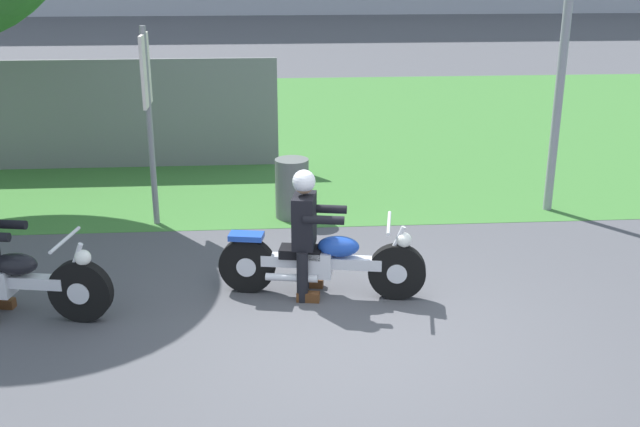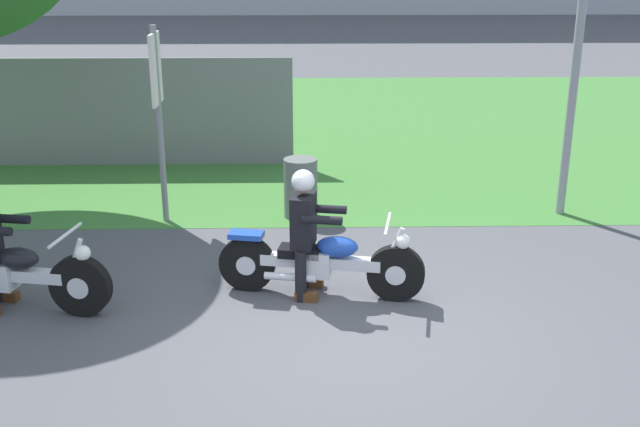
# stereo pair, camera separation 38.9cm
# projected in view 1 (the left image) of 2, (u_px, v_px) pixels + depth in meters

# --- Properties ---
(ground) EXTENTS (120.00, 120.00, 0.00)m
(ground) POSITION_uv_depth(u_px,v_px,m) (357.00, 339.00, 7.27)
(ground) COLOR #4C4C51
(grass_verge) EXTENTS (60.00, 12.00, 0.01)m
(grass_verge) POSITION_uv_depth(u_px,v_px,m) (305.00, 126.00, 15.78)
(grass_verge) COLOR #3D7533
(grass_verge) RESTS_ON ground
(motorcycle_lead) EXTENTS (2.19, 0.73, 0.86)m
(motorcycle_lead) POSITION_uv_depth(u_px,v_px,m) (322.00, 262.00, 8.07)
(motorcycle_lead) COLOR black
(motorcycle_lead) RESTS_ON ground
(rider_lead) EXTENTS (0.60, 0.53, 1.38)m
(rider_lead) POSITION_uv_depth(u_px,v_px,m) (306.00, 223.00, 7.95)
(rider_lead) COLOR black
(rider_lead) RESTS_ON ground
(motorcycle_follow) EXTENTS (2.26, 0.74, 0.88)m
(motorcycle_follow) POSITION_uv_depth(u_px,v_px,m) (2.00, 281.00, 7.59)
(motorcycle_follow) COLOR black
(motorcycle_follow) RESTS_ON ground
(trash_can) EXTENTS (0.46, 0.46, 0.82)m
(trash_can) POSITION_uv_depth(u_px,v_px,m) (292.00, 188.00, 10.40)
(trash_can) COLOR #595E5B
(trash_can) RESTS_ON ground
(sign_banner) EXTENTS (0.08, 0.60, 2.60)m
(sign_banner) POSITION_uv_depth(u_px,v_px,m) (147.00, 96.00, 9.72)
(sign_banner) COLOR gray
(sign_banner) RESTS_ON ground
(fence_segment) EXTENTS (7.00, 0.06, 1.80)m
(fence_segment) POSITION_uv_depth(u_px,v_px,m) (64.00, 115.00, 12.53)
(fence_segment) COLOR slate
(fence_segment) RESTS_ON ground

